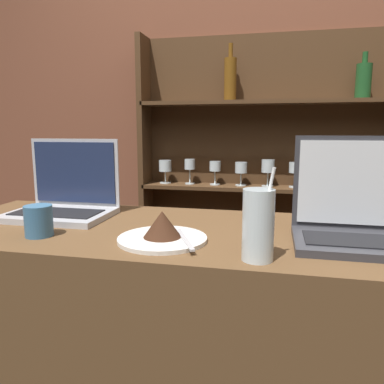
{
  "coord_description": "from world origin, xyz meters",
  "views": [
    {
      "loc": [
        0.11,
        -0.7,
        1.31
      ],
      "look_at": [
        -0.11,
        0.3,
        1.14
      ],
      "focal_mm": 35.0,
      "sensor_mm": 36.0,
      "label": 1
    }
  ],
  "objects_px": {
    "laptop_near": "(65,198)",
    "cake_plate": "(163,231)",
    "laptop_far": "(361,218)",
    "coffee_cup": "(39,221)",
    "water_glass": "(258,225)"
  },
  "relations": [
    {
      "from": "water_glass",
      "to": "laptop_far",
      "type": "bearing_deg",
      "value": 36.97
    },
    {
      "from": "coffee_cup",
      "to": "laptop_far",
      "type": "bearing_deg",
      "value": 8.47
    },
    {
      "from": "laptop_near",
      "to": "coffee_cup",
      "type": "bearing_deg",
      "value": -74.9
    },
    {
      "from": "laptop_near",
      "to": "water_glass",
      "type": "xyz_separation_m",
      "value": [
        0.62,
        -0.29,
        0.02
      ]
    },
    {
      "from": "cake_plate",
      "to": "coffee_cup",
      "type": "xyz_separation_m",
      "value": [
        -0.32,
        -0.03,
        0.01
      ]
    },
    {
      "from": "laptop_far",
      "to": "cake_plate",
      "type": "distance_m",
      "value": 0.48
    },
    {
      "from": "laptop_far",
      "to": "water_glass",
      "type": "distance_m",
      "value": 0.3
    },
    {
      "from": "water_glass",
      "to": "coffee_cup",
      "type": "bearing_deg",
      "value": 173.85
    },
    {
      "from": "laptop_far",
      "to": "coffee_cup",
      "type": "height_order",
      "value": "laptop_far"
    },
    {
      "from": "laptop_near",
      "to": "cake_plate",
      "type": "height_order",
      "value": "laptop_near"
    },
    {
      "from": "laptop_near",
      "to": "coffee_cup",
      "type": "xyz_separation_m",
      "value": [
        0.06,
        -0.23,
        -0.01
      ]
    },
    {
      "from": "laptop_far",
      "to": "coffee_cup",
      "type": "bearing_deg",
      "value": -171.53
    },
    {
      "from": "laptop_near",
      "to": "cake_plate",
      "type": "xyz_separation_m",
      "value": [
        0.38,
        -0.2,
        -0.03
      ]
    },
    {
      "from": "laptop_near",
      "to": "coffee_cup",
      "type": "distance_m",
      "value": 0.24
    },
    {
      "from": "laptop_near",
      "to": "cake_plate",
      "type": "relative_size",
      "value": 1.41
    }
  ]
}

